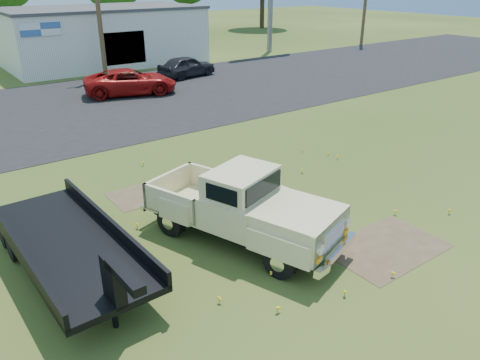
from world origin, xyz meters
The scene contains 10 objects.
ground centered at (0.00, 0.00, 0.00)m, with size 140.00×140.00×0.00m, color #304516.
asphalt_lot centered at (0.00, 15.00, 0.00)m, with size 90.00×14.00×0.02m, color black.
dirt_patch_a centered at (1.50, -3.00, 0.00)m, with size 3.00×2.00×0.01m, color brown.
dirt_patch_b centered at (-2.00, 3.50, 0.00)m, with size 2.20×1.60×0.01m, color brown.
commercial_building centered at (6.00, 26.99, 2.10)m, with size 14.20×8.20×4.15m.
utility_pole_mid centered at (4.00, 22.00, 4.60)m, with size 1.60×0.30×9.00m.
vintage_pickup_truck centered at (-1.24, -0.51, 0.99)m, with size 2.11×5.43×1.97m, color #C1B881, non-canonical shape.
flatbed_trailer centered at (-5.26, 0.69, 0.86)m, with size 2.10×6.31×1.72m, color black, non-canonical shape.
red_pickup centered at (3.24, 16.18, 0.72)m, with size 2.38×5.16×1.43m, color #980F0D.
dark_sedan centered at (8.36, 18.62, 0.70)m, with size 1.65×4.10×1.40m, color black.
Camera 1 is at (-7.51, -8.99, 6.36)m, focal length 35.00 mm.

